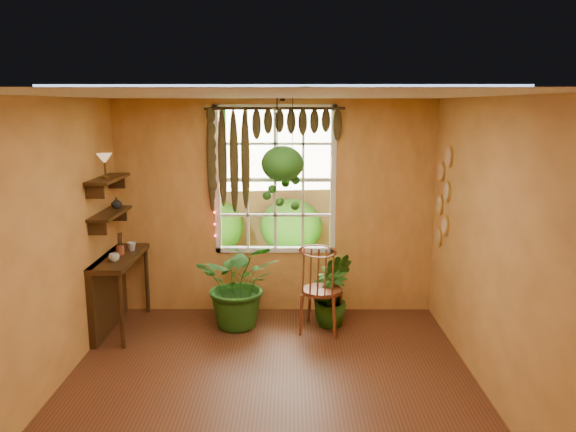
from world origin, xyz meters
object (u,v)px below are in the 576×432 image
at_px(potted_plant_mid, 331,287).
at_px(hanging_basket, 282,167).
at_px(counter_ledge, 112,284).
at_px(potted_plant_left, 240,283).
at_px(windsor_chair, 321,302).

distance_m(potted_plant_mid, hanging_basket, 1.58).
relative_size(counter_ledge, potted_plant_left, 1.11).
relative_size(counter_ledge, windsor_chair, 0.96).
xyz_separation_m(windsor_chair, potted_plant_left, (-0.95, 0.15, 0.18)).
bearing_deg(counter_ledge, potted_plant_left, 3.11).
relative_size(potted_plant_mid, hanging_basket, 0.66).
xyz_separation_m(counter_ledge, potted_plant_left, (1.50, 0.08, -0.01)).
xyz_separation_m(potted_plant_left, potted_plant_mid, (1.10, 0.17, -0.10)).
relative_size(windsor_chair, potted_plant_left, 1.16).
height_order(windsor_chair, potted_plant_left, windsor_chair).
bearing_deg(potted_plant_left, windsor_chair, -9.12).
bearing_deg(hanging_basket, potted_plant_left, -153.41).
bearing_deg(windsor_chair, potted_plant_left, -172.95).
height_order(potted_plant_left, hanging_basket, hanging_basket).
xyz_separation_m(windsor_chair, potted_plant_mid, (0.14, 0.32, 0.08)).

